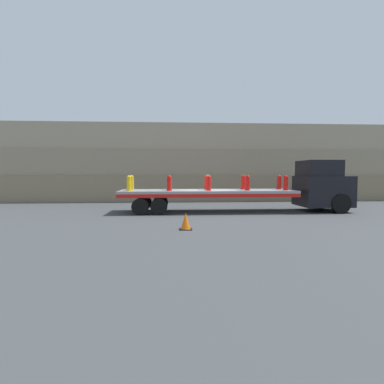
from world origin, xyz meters
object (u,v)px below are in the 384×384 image
at_px(fire_hydrant_red_near_3, 248,183).
at_px(traffic_cone, 186,221).
at_px(fire_hydrant_red_far_2, 207,182).
at_px(truck_cab, 323,186).
at_px(fire_hydrant_red_far_3, 243,182).
at_px(fire_hydrant_red_near_1, 169,183).
at_px(fire_hydrant_red_far_4, 279,182).
at_px(fire_hydrant_red_near_4, 286,183).
at_px(flatbed_trailer, 196,194).
at_px(fire_hydrant_red_far_1, 169,183).
at_px(fire_hydrant_red_near_2, 209,183).
at_px(fire_hydrant_yellow_near_0, 129,183).
at_px(fire_hydrant_yellow_far_0, 132,183).

height_order(fire_hydrant_red_near_3, traffic_cone, fire_hydrant_red_near_3).
bearing_deg(traffic_cone, fire_hydrant_red_far_2, 75.70).
distance_m(truck_cab, traffic_cone, 10.08).
bearing_deg(fire_hydrant_red_far_3, fire_hydrant_red_near_3, -90.00).
height_order(fire_hydrant_red_near_1, fire_hydrant_red_far_4, same).
bearing_deg(traffic_cone, fire_hydrant_red_far_3, 57.72).
height_order(fire_hydrant_red_near_4, traffic_cone, fire_hydrant_red_near_4).
xyz_separation_m(flatbed_trailer, fire_hydrant_red_far_1, (-1.55, 0.54, 0.66)).
relative_size(fire_hydrant_red_far_3, fire_hydrant_red_near_4, 1.00).
height_order(fire_hydrant_red_near_1, fire_hydrant_red_near_3, same).
relative_size(fire_hydrant_red_near_2, fire_hydrant_red_near_4, 1.00).
distance_m(fire_hydrant_red_far_3, fire_hydrant_red_far_4, 2.22).
xyz_separation_m(fire_hydrant_red_far_2, fire_hydrant_red_near_3, (2.22, -1.08, 0.00)).
distance_m(fire_hydrant_red_far_1, fire_hydrant_red_far_2, 2.22).
bearing_deg(fire_hydrant_yellow_near_0, truck_cab, 2.71).
height_order(flatbed_trailer, fire_hydrant_red_far_2, fire_hydrant_red_far_2).
height_order(fire_hydrant_yellow_near_0, fire_hydrant_red_far_4, same).
relative_size(flatbed_trailer, fire_hydrant_red_far_3, 11.67).
xyz_separation_m(fire_hydrant_red_near_1, traffic_cone, (0.72, -4.82, -1.37)).
xyz_separation_m(fire_hydrant_yellow_far_0, fire_hydrant_red_near_1, (2.22, -1.08, 0.00)).
distance_m(truck_cab, fire_hydrant_yellow_near_0, 11.42).
distance_m(fire_hydrant_red_far_1, fire_hydrant_red_near_2, 2.47).
height_order(fire_hydrant_red_near_1, fire_hydrant_red_far_2, same).
bearing_deg(fire_hydrant_red_far_2, fire_hydrant_red_far_4, 0.00).
xyz_separation_m(truck_cab, fire_hydrant_red_near_3, (-4.74, -0.54, 0.20)).
bearing_deg(fire_hydrant_yellow_near_0, fire_hydrant_red_far_4, 6.92).
height_order(fire_hydrant_yellow_near_0, fire_hydrant_red_near_3, same).
xyz_separation_m(fire_hydrant_red_near_3, fire_hydrant_red_far_4, (2.22, 1.08, 0.00)).
bearing_deg(fire_hydrant_red_near_3, fire_hydrant_yellow_far_0, 170.81).
bearing_deg(flatbed_trailer, fire_hydrant_red_near_4, -6.02).
relative_size(flatbed_trailer, fire_hydrant_red_near_3, 11.67).
bearing_deg(fire_hydrant_yellow_far_0, fire_hydrant_red_near_2, -13.64).
bearing_deg(fire_hydrant_red_far_4, fire_hydrant_red_far_2, 180.00).
bearing_deg(fire_hydrant_red_near_1, fire_hydrant_red_near_2, 0.00).
relative_size(fire_hydrant_red_near_2, fire_hydrant_red_far_4, 1.00).
relative_size(fire_hydrant_yellow_near_0, fire_hydrant_red_far_3, 1.00).
xyz_separation_m(fire_hydrant_yellow_near_0, fire_hydrant_red_far_1, (2.22, 1.08, 0.00)).
relative_size(truck_cab, traffic_cone, 4.39).
bearing_deg(fire_hydrant_red_far_4, fire_hydrant_red_near_2, -166.36).
xyz_separation_m(fire_hydrant_red_near_2, fire_hydrant_red_far_2, (0.00, 1.08, 0.00)).
distance_m(fire_hydrant_yellow_near_0, fire_hydrant_red_near_4, 8.89).
bearing_deg(fire_hydrant_red_near_1, traffic_cone, -81.50).
relative_size(fire_hydrant_red_near_1, fire_hydrant_red_near_3, 1.00).
bearing_deg(truck_cab, fire_hydrant_red_far_2, 175.57).
height_order(fire_hydrant_yellow_near_0, fire_hydrant_red_near_2, same).
distance_m(fire_hydrant_red_near_1, fire_hydrant_red_far_1, 1.08).
bearing_deg(flatbed_trailer, fire_hydrant_red_near_1, -160.87).
height_order(flatbed_trailer, fire_hydrant_red_far_1, fire_hydrant_red_far_1).
bearing_deg(fire_hydrant_red_near_1, truck_cab, 3.36).
bearing_deg(fire_hydrant_red_far_2, fire_hydrant_red_near_1, -154.11).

